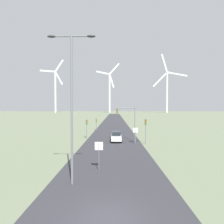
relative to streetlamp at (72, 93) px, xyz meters
name	(u,v)px	position (x,y,z in m)	size (l,w,h in m)	color
ground_plane	(108,220)	(3.08, -4.46, -7.35)	(600.00, 600.00, 0.00)	#667056
road_surface	(114,126)	(3.08, 43.54, -7.34)	(10.00, 240.00, 0.01)	#2D2D33
streetlamp	(72,93)	(0.00, 0.00, 0.00)	(3.85, 0.32, 11.93)	slate
stop_sign_near	(99,150)	(1.89, 3.11, -5.37)	(0.81, 0.07, 2.82)	slate
stop_sign_far	(135,133)	(7.00, 15.95, -5.44)	(0.81, 0.07, 2.72)	slate
traffic_light_post_near_left	(87,125)	(-2.14, 20.61, -4.57)	(0.28, 0.34, 3.78)	slate
traffic_light_post_near_right	(146,126)	(8.73, 15.91, -4.28)	(0.28, 0.34, 4.20)	slate
traffic_light_post_mid_left	(96,122)	(-1.52, 32.83, -4.99)	(0.28, 0.33, 3.21)	slate
traffic_light_mast_overhead	(128,117)	(5.82, 17.51, -2.88)	(3.85, 0.35, 6.38)	slate
car_approaching	(116,136)	(3.73, 17.95, -6.43)	(1.88, 4.10, 1.83)	white
wind_turbine_far_left	(55,88)	(-72.39, 208.26, 24.11)	(27.81, 7.91, 68.22)	white
wind_turbine_left	(110,89)	(-3.27, 213.43, 22.85)	(30.90, 3.27, 63.84)	white
wind_turbine_center	(167,87)	(69.04, 206.50, 24.26)	(39.19, 13.51, 74.14)	white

